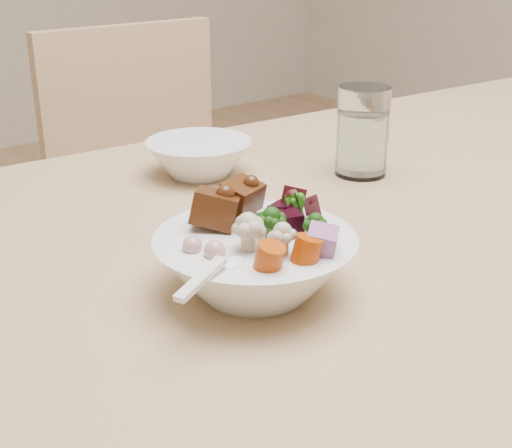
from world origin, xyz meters
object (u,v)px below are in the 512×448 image
(dining_table, at_px, (423,252))
(chair_far, at_px, (161,214))
(food_bowl, at_px, (255,260))
(side_bowl, at_px, (199,158))
(water_glass, at_px, (362,135))

(dining_table, distance_m, chair_far, 0.72)
(food_bowl, xyz_separation_m, side_bowl, (0.16, 0.32, -0.01))
(food_bowl, relative_size, side_bowl, 1.30)
(dining_table, bearing_deg, food_bowl, -166.27)
(dining_table, height_order, chair_far, chair_far)
(dining_table, xyz_separation_m, chair_far, (0.02, 0.70, -0.17))
(chair_far, xyz_separation_m, side_bowl, (-0.20, -0.44, 0.27))
(chair_far, distance_m, water_glass, 0.65)
(chair_far, bearing_deg, water_glass, -90.20)
(side_bowl, bearing_deg, dining_table, -56.63)
(dining_table, xyz_separation_m, side_bowl, (-0.17, 0.26, 0.10))
(food_bowl, distance_m, side_bowl, 0.35)
(dining_table, distance_m, water_glass, 0.18)
(chair_far, xyz_separation_m, food_bowl, (-0.35, -0.76, 0.28))
(food_bowl, distance_m, water_glass, 0.38)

